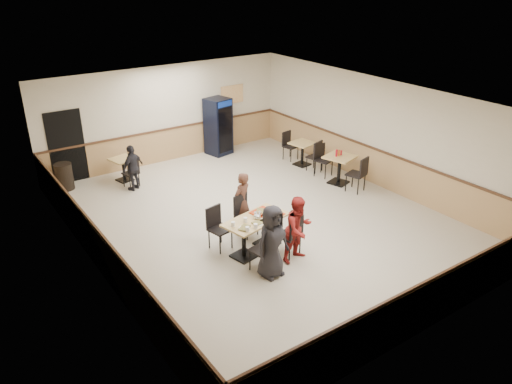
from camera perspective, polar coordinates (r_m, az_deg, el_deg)
ground at (r=12.35m, az=0.29°, el=-3.08°), size 10.00×10.00×0.00m
room_shell at (r=14.96m, az=0.27°, el=4.43°), size 10.00×10.00×10.00m
main_table at (r=10.80m, az=-0.03°, el=-4.30°), size 1.58×1.01×0.78m
main_chairs at (r=10.78m, az=-0.22°, el=-4.51°), size 1.61×1.94×0.99m
diner_woman_left at (r=9.85m, az=1.84°, el=-5.70°), size 0.80×0.57×1.54m
diner_woman_right at (r=10.44m, az=4.89°, el=-4.22°), size 0.77×0.63×1.45m
diner_man_opposite at (r=11.55m, az=-1.62°, el=-1.14°), size 0.61×0.50×1.44m
lone_diner at (r=14.11m, az=-13.90°, el=2.72°), size 0.82×0.63×1.30m
tabletop_clutter at (r=10.68m, az=0.43°, el=-2.91°), size 1.28×0.81×0.12m
side_table_near at (r=14.34m, az=9.52°, el=3.03°), size 0.96×0.96×0.82m
side_table_near_chair_south at (r=13.92m, az=11.37°, el=2.09°), size 0.60×0.60×1.04m
side_table_near_chair_north at (r=14.79m, az=7.76°, el=3.72°), size 0.60×0.60×1.04m
side_table_far at (r=15.56m, az=5.33°, el=4.78°), size 0.79×0.79×0.73m
side_table_far_chair_south at (r=15.16m, az=6.74°, el=4.07°), size 0.50×0.50×0.93m
side_table_far_chair_north at (r=15.99m, az=3.99°, el=5.30°), size 0.50×0.50×0.93m
condiment_caddy at (r=14.22m, az=9.39°, el=4.43°), size 0.23×0.06×0.20m
back_table at (r=14.86m, az=-14.92°, el=2.90°), size 0.76×0.76×0.68m
back_table_chair_lone at (r=14.39m, az=-14.14°, el=2.18°), size 0.48×0.48×0.86m
pepsi_cooler at (r=16.40m, az=-4.33°, el=7.48°), size 0.83×0.83×1.85m
trash_bin at (r=14.81m, az=-21.07°, el=1.66°), size 0.48×0.48×0.75m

